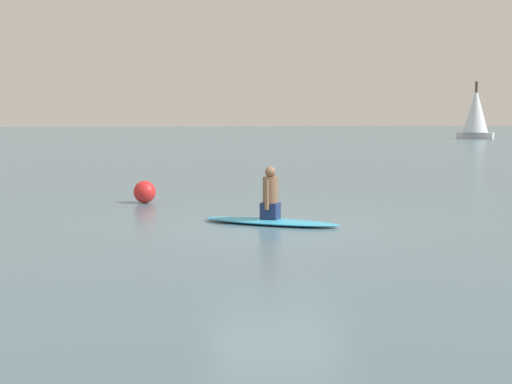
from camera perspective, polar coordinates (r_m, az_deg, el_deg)
ground_plane at (r=14.57m, az=1.54°, el=-2.88°), size 400.00×400.00×0.00m
surfboard at (r=15.35m, az=1.08°, el=-2.24°), size 2.78×2.38×0.11m
person_paddler at (r=15.28m, az=1.08°, el=-0.25°), size 0.45×0.44×1.06m
sailboat_near_right at (r=84.73m, az=16.21°, el=5.80°), size 3.70×3.70×6.12m
buoy_marker at (r=19.42m, az=-8.37°, el=0.01°), size 0.57×0.57×0.57m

